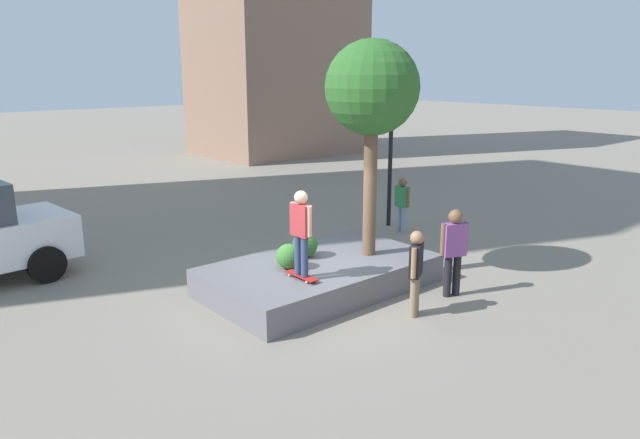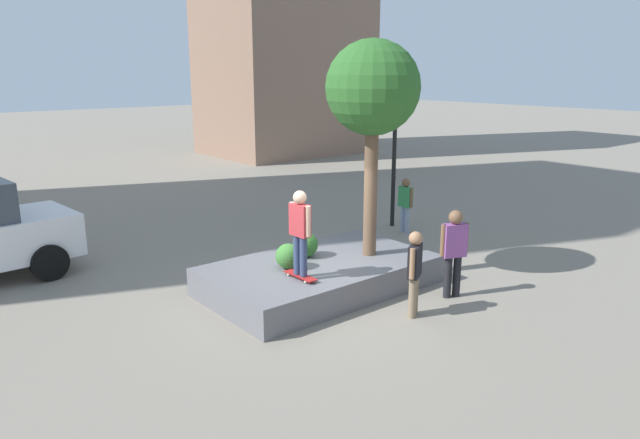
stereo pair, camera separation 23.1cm
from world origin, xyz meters
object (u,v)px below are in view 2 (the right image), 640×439
object	(u,v)px
traffic_light_corner	(395,126)
passerby_with_bag	(454,248)
plaza_tree	(373,91)
skateboard	(300,276)
bystander_watching	(415,268)
planter_ledge	(320,275)
skateboarder	(300,227)
pedestrian_crossing	(405,201)

from	to	relation	value
traffic_light_corner	passerby_with_bag	distance (m)	5.83
plaza_tree	traffic_light_corner	bearing A→B (deg)	37.51
plaza_tree	skateboard	world-z (taller)	plaza_tree
plaza_tree	bystander_watching	bearing A→B (deg)	-110.46
plaza_tree	traffic_light_corner	xyz separation A→B (m)	(3.68, 2.83, -1.13)
planter_ledge	plaza_tree	size ratio (longest dim) A/B	1.05
skateboarder	planter_ledge	bearing A→B (deg)	30.36
traffic_light_corner	skateboarder	bearing A→B (deg)	-151.69
skateboarder	passerby_with_bag	bearing A→B (deg)	-29.32
skateboarder	plaza_tree	bearing A→B (deg)	7.41
planter_ledge	skateboard	distance (m)	1.12
traffic_light_corner	pedestrian_crossing	bearing A→B (deg)	-110.05
skateboarder	traffic_light_corner	bearing A→B (deg)	28.31
planter_ledge	traffic_light_corner	distance (m)	6.04
plaza_tree	skateboarder	world-z (taller)	plaza_tree
passerby_with_bag	pedestrian_crossing	bearing A→B (deg)	53.90
plaza_tree	pedestrian_crossing	bearing A→B (deg)	31.78
skateboard	passerby_with_bag	world-z (taller)	passerby_with_bag
plaza_tree	passerby_with_bag	bearing A→B (deg)	-71.38
plaza_tree	skateboard	distance (m)	3.96
pedestrian_crossing	passerby_with_bag	world-z (taller)	passerby_with_bag
plaza_tree	skateboarder	distance (m)	3.19
bystander_watching	plaza_tree	bearing A→B (deg)	69.54
planter_ledge	pedestrian_crossing	distance (m)	4.96
traffic_light_corner	planter_ledge	bearing A→B (deg)	-152.10
passerby_with_bag	skateboard	bearing A→B (deg)	150.68
planter_ledge	passerby_with_bag	bearing A→B (deg)	-49.54
plaza_tree	bystander_watching	xyz separation A→B (m)	(-0.71, -1.91, -3.07)
traffic_light_corner	bystander_watching	size ratio (longest dim) A/B	2.59
skateboarder	traffic_light_corner	world-z (taller)	traffic_light_corner
skateboard	bystander_watching	bearing A→B (deg)	-50.47
planter_ledge	skateboarder	size ratio (longest dim) A/B	2.86
bystander_watching	pedestrian_crossing	xyz separation A→B (m)	(4.14, 4.03, -0.05)
skateboard	traffic_light_corner	size ratio (longest dim) A/B	0.19
planter_ledge	plaza_tree	world-z (taller)	plaza_tree
bystander_watching	passerby_with_bag	bearing A→B (deg)	6.38
skateboarder	passerby_with_bag	distance (m)	3.10
plaza_tree	skateboard	size ratio (longest dim) A/B	5.54
skateboarder	skateboard	bearing A→B (deg)	153.43
traffic_light_corner	passerby_with_bag	bearing A→B (deg)	-123.95
skateboarder	pedestrian_crossing	world-z (taller)	skateboarder
planter_ledge	bystander_watching	size ratio (longest dim) A/B	2.88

